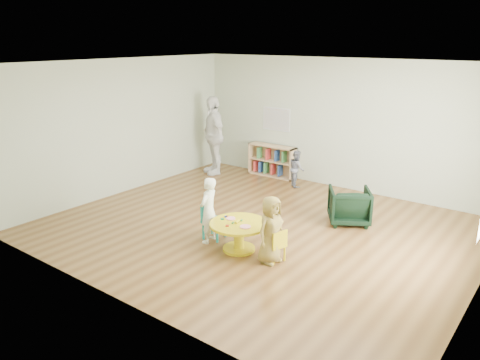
% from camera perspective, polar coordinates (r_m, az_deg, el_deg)
% --- Properties ---
extents(room, '(7.10, 7.00, 2.80)m').
position_cam_1_polar(room, '(7.70, 2.62, 7.21)').
color(room, brown).
rests_on(room, ground).
extents(activity_table, '(0.91, 0.91, 0.50)m').
position_cam_1_polar(activity_table, '(7.31, -0.14, -6.26)').
color(activity_table, gold).
rests_on(activity_table, ground).
extents(kid_chair_left, '(0.38, 0.38, 0.62)m').
position_cam_1_polar(kid_chair_left, '(7.76, -3.45, -4.74)').
color(kid_chair_left, teal).
rests_on(kid_chair_left, ground).
extents(kid_chair_right, '(0.34, 0.34, 0.50)m').
position_cam_1_polar(kid_chair_right, '(7.00, 4.45, -7.83)').
color(kid_chair_right, gold).
rests_on(kid_chair_right, ground).
extents(bookshelf, '(1.20, 0.30, 0.75)m').
position_cam_1_polar(bookshelf, '(11.24, 3.95, 2.37)').
color(bookshelf, tan).
rests_on(bookshelf, ground).
extents(alphabet_poster, '(0.74, 0.01, 0.54)m').
position_cam_1_polar(alphabet_poster, '(11.12, 4.47, 7.40)').
color(alphabet_poster, silver).
rests_on(alphabet_poster, ground).
extents(armchair, '(0.96, 0.97, 0.65)m').
position_cam_1_polar(armchair, '(8.58, 13.17, -3.07)').
color(armchair, black).
rests_on(armchair, ground).
extents(child_left, '(0.33, 0.44, 1.09)m').
position_cam_1_polar(child_left, '(7.54, -3.85, -3.69)').
color(child_left, white).
rests_on(child_left, ground).
extents(child_right, '(0.39, 0.54, 1.03)m').
position_cam_1_polar(child_right, '(6.87, 3.78, -6.08)').
color(child_right, yellow).
rests_on(child_right, ground).
extents(toddler, '(0.50, 0.50, 0.82)m').
position_cam_1_polar(toddler, '(10.45, 6.92, 1.41)').
color(toddler, '#18203C').
rests_on(toddler, ground).
extents(adult_caretaker, '(1.18, 0.95, 1.88)m').
position_cam_1_polar(adult_caretaker, '(11.30, -3.27, 5.46)').
color(adult_caretaker, white).
rests_on(adult_caretaker, ground).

